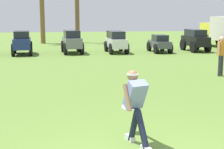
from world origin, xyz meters
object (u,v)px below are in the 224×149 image
parked_car_slot_e (160,43)px  parked_car_slot_f (195,40)px  palm_tree_left_of_centre (42,5)px  teammate_near_sideline (221,52)px  parked_car_slot_b (22,42)px  parked_car_slot_c (72,41)px  frisbee_thrower (136,104)px  parked_car_slot_d (116,41)px  frisbee_in_flight (128,107)px

parked_car_slot_e → parked_car_slot_f: parked_car_slot_f is taller
palm_tree_left_of_centre → teammate_near_sideline: bearing=-64.5°
parked_car_slot_f → parked_car_slot_b: bearing=-179.2°
parked_car_slot_c → parked_car_slot_f: size_ratio=1.01×
parked_car_slot_c → parked_car_slot_e: bearing=-3.2°
parked_car_slot_e → frisbee_thrower: bearing=-108.0°
frisbee_thrower → palm_tree_left_of_centre: (-2.73, 22.38, 2.25)m
parked_car_slot_d → parked_car_slot_f: bearing=0.4°
parked_car_slot_b → parked_car_slot_e: size_ratio=1.09×
parked_car_slot_e → frisbee_in_flight: bearing=-108.9°
frisbee_in_flight → parked_car_slot_e: (4.83, 14.14, 0.04)m
frisbee_in_flight → palm_tree_left_of_centre: (-2.73, 21.68, 2.52)m
frisbee_in_flight → parked_car_slot_c: 14.46m
parked_car_slot_b → palm_tree_left_of_centre: size_ratio=0.47×
parked_car_slot_f → palm_tree_left_of_centre: size_ratio=0.47×
parked_car_slot_c → parked_car_slot_e: size_ratio=1.09×
teammate_near_sideline → parked_car_slot_d: bearing=107.9°
frisbee_in_flight → parked_car_slot_b: size_ratio=0.14×
frisbee_in_flight → palm_tree_left_of_centre: bearing=97.2°
teammate_near_sideline → palm_tree_left_of_centre: (-7.59, 15.89, 2.11)m
frisbee_in_flight → frisbee_thrower: bearing=-90.4°
parked_car_slot_f → palm_tree_left_of_centre: 12.60m
frisbee_in_flight → parked_car_slot_c: size_ratio=0.14×
teammate_near_sideline → parked_car_slot_f: size_ratio=0.65×
parked_car_slot_c → palm_tree_left_of_centre: (-2.09, 7.24, 2.30)m
frisbee_in_flight → parked_car_slot_b: 14.69m
parked_car_slot_b → palm_tree_left_of_centre: (0.88, 7.44, 2.30)m
parked_car_slot_d → parked_car_slot_e: bearing=-4.5°
teammate_near_sideline → palm_tree_left_of_centre: 17.74m
teammate_near_sideline → palm_tree_left_of_centre: size_ratio=0.30×
teammate_near_sideline → parked_car_slot_e: size_ratio=0.70×
teammate_near_sideline → parked_car_slot_b: size_ratio=0.65×
teammate_near_sideline → frisbee_thrower: bearing=-126.9°
frisbee_thrower → parked_car_slot_c: (-0.64, 15.14, -0.05)m
frisbee_thrower → parked_car_slot_b: frisbee_thrower is taller
frisbee_thrower → teammate_near_sideline: size_ratio=0.90×
parked_car_slot_b → parked_car_slot_d: size_ratio=0.99×
frisbee_thrower → parked_car_slot_f: size_ratio=0.58×
frisbee_in_flight → parked_car_slot_e: parked_car_slot_e is taller
parked_car_slot_e → parked_car_slot_f: size_ratio=0.92×
parked_car_slot_c → parked_car_slot_d: parked_car_slot_c is taller
frisbee_thrower → parked_car_slot_c: bearing=92.4°
frisbee_thrower → teammate_near_sideline: bearing=53.1°
parked_car_slot_f → teammate_near_sideline: bearing=-105.7°
parked_car_slot_d → parked_car_slot_f: parked_car_slot_f is taller
parked_car_slot_c → parked_car_slot_e: (5.47, -0.30, -0.18)m
frisbee_in_flight → palm_tree_left_of_centre: size_ratio=0.07×
parked_car_slot_d → parked_car_slot_e: 2.76m
palm_tree_left_of_centre → parked_car_slot_b: bearing=-96.7°
parked_car_slot_e → teammate_near_sideline: bearing=-89.8°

